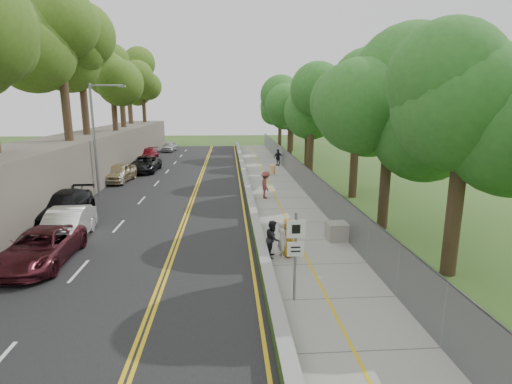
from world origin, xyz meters
TOP-DOWN VIEW (x-y plane):
  - ground at (0.00, 0.00)m, footprint 140.00×140.00m
  - road at (-5.40, 15.00)m, footprint 11.20×66.00m
  - sidewalk at (2.55, 15.00)m, footprint 4.20×66.00m
  - jersey_barrier at (0.25, 15.00)m, footprint 0.42×66.00m
  - rock_embankment at (-13.50, 15.00)m, footprint 5.00×66.00m
  - chainlink_fence at (4.65, 15.00)m, footprint 0.04×66.00m
  - trees_embankment at (-13.00, 15.00)m, footprint 6.40×66.00m
  - trees_fenceside at (7.00, 15.00)m, footprint 7.00×66.00m
  - streetlight at (-10.46, 14.00)m, footprint 2.52×0.22m
  - signpost at (1.05, -3.02)m, footprint 0.62×0.09m
  - construction_barrel at (3.00, 21.75)m, footprint 0.54×0.54m
  - concrete_block at (4.30, 3.00)m, footprint 1.33×1.02m
  - car_1 at (-9.00, 3.65)m, footprint 2.01×4.96m
  - car_2 at (-9.00, 0.88)m, footprint 2.40×5.13m
  - car_3 at (-10.60, 7.35)m, footprint 2.40×5.69m
  - car_4 at (-10.47, 18.98)m, footprint 2.33×4.80m
  - car_5 at (-10.60, 18.83)m, footprint 1.79×4.20m
  - car_6 at (-9.37, 23.96)m, footprint 2.66×5.53m
  - car_7 at (-10.60, 32.32)m, footprint 1.97×4.74m
  - car_8 at (-9.38, 41.16)m, footprint 1.91×4.08m
  - painter_0 at (1.42, 1.00)m, footprint 0.79×0.97m
  - painter_1 at (1.16, 1.00)m, footprint 0.58×0.70m
  - painter_2 at (0.75, 1.00)m, footprint 0.78×0.91m
  - painter_3 at (1.45, 12.00)m, footprint 0.85×1.32m
  - person_far at (4.20, 26.97)m, footprint 1.12×0.81m

SIDE VIEW (x-z plane):
  - ground at x=0.00m, z-range 0.00..0.00m
  - road at x=-5.40m, z-range 0.00..0.04m
  - sidewalk at x=2.55m, z-range 0.00..0.05m
  - jersey_barrier at x=0.25m, z-range 0.00..0.60m
  - concrete_block at x=4.30m, z-range 0.05..0.91m
  - construction_barrel at x=3.00m, z-range 0.05..0.94m
  - car_5 at x=-10.60m, z-range 0.04..1.39m
  - car_8 at x=-9.38m, z-range 0.04..1.39m
  - car_7 at x=-10.60m, z-range 0.04..1.41m
  - car_2 at x=-9.00m, z-range 0.04..1.46m
  - car_6 at x=-9.37m, z-range 0.04..1.56m
  - car_4 at x=-10.47m, z-range 0.04..1.62m
  - car_1 at x=-9.00m, z-range 0.04..1.64m
  - car_3 at x=-10.60m, z-range 0.04..1.68m
  - painter_2 at x=0.75m, z-range 0.05..1.68m
  - painter_1 at x=1.16m, z-range 0.05..1.68m
  - painter_0 at x=1.42m, z-range 0.05..1.77m
  - person_far at x=4.20m, z-range 0.05..1.82m
  - chainlink_fence at x=4.65m, z-range 0.00..2.00m
  - painter_3 at x=1.45m, z-range 0.05..1.98m
  - signpost at x=1.05m, z-range 0.41..3.51m
  - rock_embankment at x=-13.50m, z-range 0.00..4.00m
  - streetlight at x=-10.46m, z-range 0.64..8.64m
  - trees_fenceside at x=7.00m, z-range 0.00..14.00m
  - trees_embankment at x=-13.00m, z-range 4.00..17.00m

